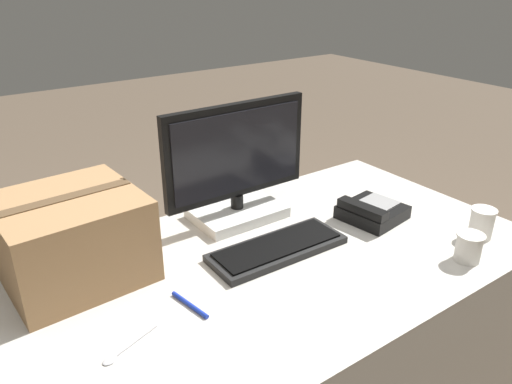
{
  "coord_description": "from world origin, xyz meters",
  "views": [
    {
      "loc": [
        -0.71,
        -1.02,
        1.53
      ],
      "look_at": [
        0.13,
        0.16,
        0.87
      ],
      "focal_mm": 35.0,
      "sensor_mm": 36.0,
      "label": 1
    }
  ],
  "objects_px": {
    "monitor": "(237,171)",
    "cardboard_box": "(72,238)",
    "keyboard": "(277,248)",
    "paper_cup_right": "(482,223)",
    "spoon": "(122,351)",
    "pen_marker": "(190,305)",
    "desk_phone": "(371,211)",
    "paper_cup_left": "(469,247)"
  },
  "relations": [
    {
      "from": "paper_cup_left",
      "to": "desk_phone",
      "type": "bearing_deg",
      "value": 95.62
    },
    {
      "from": "monitor",
      "to": "paper_cup_left",
      "type": "relative_size",
      "value": 6.1
    },
    {
      "from": "paper_cup_right",
      "to": "paper_cup_left",
      "type": "bearing_deg",
      "value": -159.56
    },
    {
      "from": "pen_marker",
      "to": "cardboard_box",
      "type": "bearing_deg",
      "value": -158.46
    },
    {
      "from": "desk_phone",
      "to": "cardboard_box",
      "type": "height_order",
      "value": "cardboard_box"
    },
    {
      "from": "pen_marker",
      "to": "paper_cup_right",
      "type": "bearing_deg",
      "value": 67.07
    },
    {
      "from": "paper_cup_right",
      "to": "pen_marker",
      "type": "distance_m",
      "value": 0.97
    },
    {
      "from": "keyboard",
      "to": "cardboard_box",
      "type": "height_order",
      "value": "cardboard_box"
    },
    {
      "from": "spoon",
      "to": "pen_marker",
      "type": "xyz_separation_m",
      "value": [
        0.21,
        0.06,
        0.0
      ]
    },
    {
      "from": "desk_phone",
      "to": "cardboard_box",
      "type": "xyz_separation_m",
      "value": [
        -0.95,
        0.25,
        0.09
      ]
    },
    {
      "from": "spoon",
      "to": "monitor",
      "type": "bearing_deg",
      "value": -164.85
    },
    {
      "from": "desk_phone",
      "to": "paper_cup_left",
      "type": "height_order",
      "value": "paper_cup_left"
    },
    {
      "from": "paper_cup_right",
      "to": "pen_marker",
      "type": "relative_size",
      "value": 0.71
    },
    {
      "from": "paper_cup_right",
      "to": "cardboard_box",
      "type": "height_order",
      "value": "cardboard_box"
    },
    {
      "from": "keyboard",
      "to": "paper_cup_left",
      "type": "relative_size",
      "value": 5.0
    },
    {
      "from": "keyboard",
      "to": "pen_marker",
      "type": "relative_size",
      "value": 3.09
    },
    {
      "from": "paper_cup_right",
      "to": "keyboard",
      "type": "bearing_deg",
      "value": 152.61
    },
    {
      "from": "desk_phone",
      "to": "cardboard_box",
      "type": "bearing_deg",
      "value": 157.04
    },
    {
      "from": "keyboard",
      "to": "spoon",
      "type": "relative_size",
      "value": 2.75
    },
    {
      "from": "cardboard_box",
      "to": "pen_marker",
      "type": "relative_size",
      "value": 2.73
    },
    {
      "from": "paper_cup_right",
      "to": "spoon",
      "type": "distance_m",
      "value": 1.17
    },
    {
      "from": "monitor",
      "to": "spoon",
      "type": "bearing_deg",
      "value": -145.19
    },
    {
      "from": "desk_phone",
      "to": "paper_cup_right",
      "type": "xyz_separation_m",
      "value": [
        0.19,
        -0.29,
        0.02
      ]
    },
    {
      "from": "paper_cup_right",
      "to": "cardboard_box",
      "type": "relative_size",
      "value": 0.26
    },
    {
      "from": "keyboard",
      "to": "monitor",
      "type": "bearing_deg",
      "value": 84.94
    },
    {
      "from": "paper_cup_left",
      "to": "spoon",
      "type": "xyz_separation_m",
      "value": [
        -1.0,
        0.23,
        -0.04
      ]
    },
    {
      "from": "cardboard_box",
      "to": "pen_marker",
      "type": "distance_m",
      "value": 0.39
    },
    {
      "from": "monitor",
      "to": "cardboard_box",
      "type": "xyz_separation_m",
      "value": [
        -0.57,
        -0.04,
        -0.05
      ]
    },
    {
      "from": "keyboard",
      "to": "spoon",
      "type": "xyz_separation_m",
      "value": [
        -0.56,
        -0.14,
        -0.01
      ]
    },
    {
      "from": "cardboard_box",
      "to": "pen_marker",
      "type": "bearing_deg",
      "value": -58.82
    },
    {
      "from": "monitor",
      "to": "desk_phone",
      "type": "distance_m",
      "value": 0.49
    },
    {
      "from": "keyboard",
      "to": "desk_phone",
      "type": "xyz_separation_m",
      "value": [
        0.4,
        -0.01,
        0.02
      ]
    },
    {
      "from": "desk_phone",
      "to": "paper_cup_right",
      "type": "height_order",
      "value": "paper_cup_right"
    },
    {
      "from": "monitor",
      "to": "cardboard_box",
      "type": "bearing_deg",
      "value": -176.42
    },
    {
      "from": "monitor",
      "to": "pen_marker",
      "type": "height_order",
      "value": "monitor"
    },
    {
      "from": "spoon",
      "to": "pen_marker",
      "type": "relative_size",
      "value": 1.12
    },
    {
      "from": "keyboard",
      "to": "paper_cup_right",
      "type": "xyz_separation_m",
      "value": [
        0.59,
        -0.31,
        0.04
      ]
    },
    {
      "from": "paper_cup_right",
      "to": "cardboard_box",
      "type": "distance_m",
      "value": 1.26
    },
    {
      "from": "spoon",
      "to": "pen_marker",
      "type": "height_order",
      "value": "pen_marker"
    },
    {
      "from": "paper_cup_left",
      "to": "keyboard",
      "type": "bearing_deg",
      "value": 139.97
    },
    {
      "from": "monitor",
      "to": "keyboard",
      "type": "bearing_deg",
      "value": -96.13
    },
    {
      "from": "monitor",
      "to": "spoon",
      "type": "xyz_separation_m",
      "value": [
        -0.59,
        -0.41,
        -0.17
      ]
    }
  ]
}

